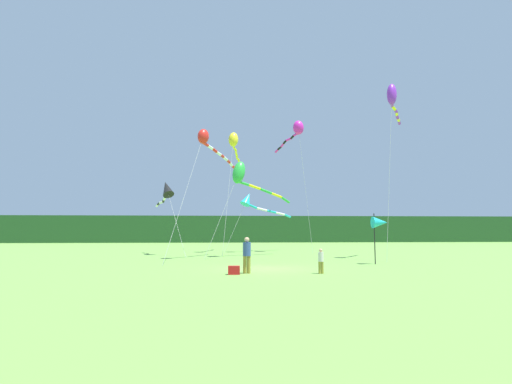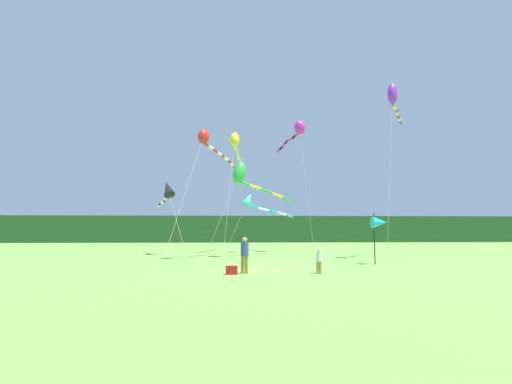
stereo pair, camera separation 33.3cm
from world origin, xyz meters
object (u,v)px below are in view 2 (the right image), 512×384
Objects in this scene: kite_black at (167,190)px; kite_green at (243,175)px; kite_cyan at (253,201)px; kite_red at (208,141)px; banner_flag_pole at (380,223)px; person_child at (319,260)px; kite_yellow at (235,142)px; cooler_box at (232,270)px; kite_magenta at (298,130)px; person_adult at (245,253)px; kite_purple at (393,97)px.

kite_black is 6.93m from kite_green.
kite_red is at bearing -113.28° from kite_cyan.
banner_flag_pole is at bearing -35.25° from kite_black.
kite_red is at bearing -143.45° from kite_green.
kite_green reaches higher than person_child.
banner_flag_pole is at bearing -56.07° from kite_yellow.
kite_red is at bearing 100.17° from cooler_box.
kite_cyan is 0.55× the size of kite_magenta.
banner_flag_pole is 15.41m from kite_cyan.
kite_magenta reaches higher than kite_red.
person_child is 0.16× the size of kite_green.
kite_black is (-9.34, 14.72, 4.70)m from person_child.
kite_red is 0.85× the size of kite_yellow.
person_child is 18.06m from kite_black.
kite_green is at bearing 88.74° from person_adult.
kite_purple reaches higher than kite_red.
kite_black is at bearing -153.05° from kite_cyan.
kite_magenta is at bearing 49.31° from kite_green.
cooler_box is 0.07× the size of kite_green.
person_adult is 3.14× the size of cooler_box.
kite_cyan is 0.54× the size of kite_purple.
banner_flag_pole is 13.06m from kite_red.
kite_red is at bearing -134.31° from kite_magenta.
kite_yellow is (0.28, 17.41, 9.79)m from cooler_box.
person_adult reaches higher than person_child.
person_adult is 21.21m from kite_magenta.
kite_black reaches higher than person_adult.
person_adult is 0.27× the size of kite_black.
kite_green is at bearing 36.55° from kite_red.
cooler_box is 19.11m from kite_cyan.
person_child is 0.17× the size of kite_cyan.
cooler_box is 12.87m from kite_red.
kite_purple is at bearing -15.30° from kite_green.
kite_yellow is at bearing 123.93° from banner_flag_pole.
person_child is 0.09× the size of kite_magenta.
kite_red is 1.38× the size of kite_cyan.
kite_cyan is at bearing 134.79° from kite_purple.
kite_cyan is at bearing 32.11° from kite_yellow.
kite_yellow is (-3.73, 17.37, 9.35)m from person_child.
kite_red is at bearing 154.61° from banner_flag_pole.
kite_cyan is at bearing 83.91° from cooler_box.
kite_magenta reaches higher than kite_yellow.
kite_black is 0.50× the size of kite_purple.
kite_yellow is at bearing 142.67° from kite_purple.
kite_purple reaches higher than kite_cyan.
kite_yellow is at bearing -147.89° from kite_cyan.
kite_purple is at bearing 37.56° from person_adult.
person_child is 0.12× the size of kite_red.
kite_purple reaches higher than person_adult.
kite_yellow is 0.87× the size of kite_purple.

